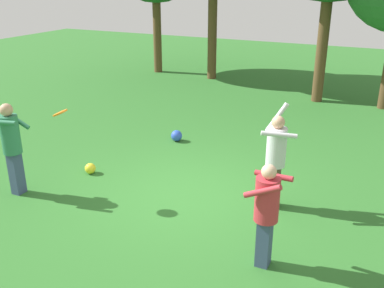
% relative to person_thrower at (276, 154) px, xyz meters
% --- Properties ---
extents(ground_plane, '(40.00, 40.00, 0.00)m').
position_rel_person_thrower_xyz_m(ground_plane, '(-1.60, -0.28, -1.02)').
color(ground_plane, '#2D6B28').
extents(person_thrower, '(0.63, 0.63, 1.89)m').
position_rel_person_thrower_xyz_m(person_thrower, '(0.00, 0.00, 0.00)').
color(person_thrower, '#4C382D').
rests_on(person_thrower, ground_plane).
extents(person_catcher, '(0.67, 0.59, 1.77)m').
position_rel_person_thrower_xyz_m(person_catcher, '(-4.51, -1.59, 0.03)').
color(person_catcher, '#38476B').
rests_on(person_catcher, ground_plane).
extents(person_bystander, '(0.57, 0.52, 1.57)m').
position_rel_person_thrower_xyz_m(person_bystander, '(0.35, -1.71, -0.09)').
color(person_bystander, '#38476B').
rests_on(person_bystander, ground_plane).
extents(frisbee, '(0.31, 0.32, 0.13)m').
position_rel_person_thrower_xyz_m(frisbee, '(-3.46, -1.39, 0.66)').
color(frisbee, orange).
extents(ball_blue, '(0.28, 0.28, 0.28)m').
position_rel_person_thrower_xyz_m(ball_blue, '(-3.07, 2.17, -0.88)').
color(ball_blue, blue).
rests_on(ball_blue, ground_plane).
extents(ball_yellow, '(0.23, 0.23, 0.23)m').
position_rel_person_thrower_xyz_m(ball_yellow, '(-3.82, -0.31, -0.91)').
color(ball_yellow, yellow).
rests_on(ball_yellow, ground_plane).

